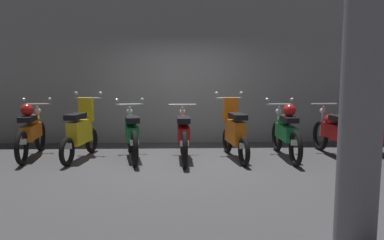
# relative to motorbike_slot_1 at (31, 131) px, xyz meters

# --- Properties ---
(ground_plane) EXTENTS (80.00, 80.00, 0.00)m
(ground_plane) POSITION_rel_motorbike_slot_1_xyz_m (3.01, -0.63, -0.53)
(ground_plane) COLOR #424244
(back_wall) EXTENTS (16.02, 0.30, 3.38)m
(back_wall) POSITION_rel_motorbike_slot_1_xyz_m (3.01, 1.62, 1.16)
(back_wall) COLOR gray
(back_wall) RESTS_ON ground
(motorbike_slot_1) EXTENTS (0.59, 1.95, 1.15)m
(motorbike_slot_1) POSITION_rel_motorbike_slot_1_xyz_m (0.00, 0.00, 0.00)
(motorbike_slot_1) COLOR black
(motorbike_slot_1) RESTS_ON ground
(motorbike_slot_2) EXTENTS (0.58, 1.67, 1.29)m
(motorbike_slot_2) POSITION_rel_motorbike_slot_1_xyz_m (1.01, -0.16, -0.00)
(motorbike_slot_2) COLOR black
(motorbike_slot_2) RESTS_ON ground
(motorbike_slot_3) EXTENTS (0.63, 1.93, 1.15)m
(motorbike_slot_3) POSITION_rel_motorbike_slot_1_xyz_m (2.00, -0.14, -0.04)
(motorbike_slot_3) COLOR black
(motorbike_slot_3) RESTS_ON ground
(motorbike_slot_4) EXTENTS (0.56, 1.95, 1.03)m
(motorbike_slot_4) POSITION_rel_motorbike_slot_1_xyz_m (3.01, -0.24, -0.04)
(motorbike_slot_4) COLOR black
(motorbike_slot_4) RESTS_ON ground
(motorbike_slot_5) EXTENTS (0.59, 1.68, 1.29)m
(motorbike_slot_5) POSITION_rel_motorbike_slot_1_xyz_m (4.00, -0.24, -0.00)
(motorbike_slot_5) COLOR black
(motorbike_slot_5) RESTS_ON ground
(motorbike_slot_6) EXTENTS (0.59, 1.95, 1.15)m
(motorbike_slot_6) POSITION_rel_motorbike_slot_1_xyz_m (5.01, -0.23, 0.00)
(motorbike_slot_6) COLOR black
(motorbike_slot_6) RESTS_ON ground
(motorbike_slot_7) EXTENTS (0.56, 1.95, 1.03)m
(motorbike_slot_7) POSITION_rel_motorbike_slot_1_xyz_m (6.01, -0.14, -0.04)
(motorbike_slot_7) COLOR black
(motorbike_slot_7) RESTS_ON ground
(motorbike_slot_8) EXTENTS (0.58, 1.67, 1.29)m
(motorbike_slot_8) POSITION_rel_motorbike_slot_1_xyz_m (7.02, -0.11, 0.04)
(motorbike_slot_8) COLOR black
(motorbike_slot_8) RESTS_ON ground
(support_pillar) EXTENTS (0.41, 0.41, 3.38)m
(support_pillar) POSITION_rel_motorbike_slot_1_xyz_m (4.69, -3.90, 1.16)
(support_pillar) COLOR gray
(support_pillar) RESTS_ON ground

